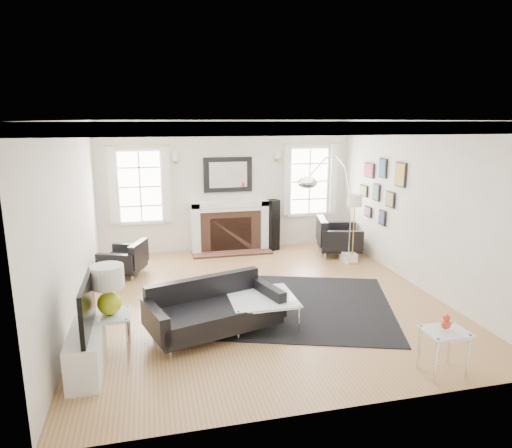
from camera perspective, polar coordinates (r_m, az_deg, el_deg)
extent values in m
plane|color=#996440|center=(7.47, 0.58, -9.18)|extent=(6.00, 6.00, 0.00)
cube|color=white|center=(9.96, -3.54, 4.77)|extent=(5.50, 0.04, 2.80)
cube|color=white|center=(4.31, 10.27, -6.45)|extent=(5.50, 0.04, 2.80)
cube|color=white|center=(6.95, -21.99, 0.25)|extent=(0.04, 6.00, 2.80)
cube|color=white|center=(8.16, 19.73, 2.21)|extent=(0.04, 6.00, 2.80)
cube|color=white|center=(6.92, 0.64, 12.84)|extent=(5.50, 6.00, 0.02)
cube|color=white|center=(6.92, 0.63, 12.34)|extent=(5.50, 6.00, 0.12)
cube|color=white|center=(9.82, -7.59, -0.48)|extent=(0.18, 0.38, 1.10)
cube|color=white|center=(10.07, 0.92, -0.03)|extent=(0.18, 0.38, 1.10)
cube|color=white|center=(9.82, -3.32, 2.59)|extent=(1.70, 0.38, 0.12)
cube|color=white|center=(9.84, -3.31, 2.02)|extent=(1.50, 0.34, 0.10)
cube|color=brown|center=(9.96, -3.29, -0.79)|extent=(1.30, 0.30, 0.90)
cube|color=black|center=(9.88, -3.19, -1.31)|extent=(0.90, 0.10, 0.76)
cube|color=brown|center=(9.82, -2.98, -3.59)|extent=(1.70, 0.50, 0.04)
cube|color=black|center=(9.88, -3.52, 6.18)|extent=(1.05, 0.06, 0.75)
cube|color=white|center=(9.85, -3.49, 6.15)|extent=(0.82, 0.02, 0.55)
cube|color=white|center=(9.78, -14.29, 4.55)|extent=(1.00, 0.05, 1.60)
cube|color=white|center=(9.75, -14.29, 4.52)|extent=(0.84, 0.02, 1.44)
cube|color=white|center=(9.70, -17.57, 4.57)|extent=(0.14, 0.05, 1.55)
cube|color=white|center=(9.68, -11.05, 4.92)|extent=(0.14, 0.05, 1.55)
cube|color=white|center=(10.39, 6.63, 5.33)|extent=(1.00, 0.05, 1.60)
cube|color=white|center=(10.36, 6.69, 5.31)|extent=(0.84, 0.02, 1.44)
cube|color=white|center=(10.12, 3.88, 5.47)|extent=(0.14, 0.05, 1.55)
cube|color=white|center=(10.49, 9.66, 5.59)|extent=(0.14, 0.05, 1.55)
cube|color=black|center=(8.58, 17.63, 5.90)|extent=(0.03, 0.34, 0.44)
cube|color=#B88A31|center=(8.57, 17.53, 5.90)|extent=(0.01, 0.29, 0.39)
cube|color=black|center=(9.13, 15.58, 6.75)|extent=(0.03, 0.28, 0.38)
cube|color=#2C577A|center=(9.13, 15.48, 6.75)|extent=(0.01, 0.23, 0.33)
cube|color=black|center=(9.63, 13.97, 6.54)|extent=(0.03, 0.40, 0.30)
cube|color=#BD3A48|center=(9.62, 13.88, 6.54)|extent=(0.01, 0.35, 0.25)
cube|color=black|center=(8.90, 16.43, 2.97)|extent=(0.03, 0.30, 0.30)
cube|color=olive|center=(8.90, 16.33, 2.96)|extent=(0.01, 0.25, 0.25)
cube|color=black|center=(9.37, 14.81, 3.85)|extent=(0.03, 0.26, 0.34)
cube|color=#467456|center=(9.36, 14.71, 3.85)|extent=(0.01, 0.21, 0.29)
cube|color=black|center=(9.86, 13.30, 4.08)|extent=(0.03, 0.32, 0.24)
cube|color=#AB9049|center=(9.85, 13.21, 4.08)|extent=(0.01, 0.27, 0.19)
cube|color=black|center=(9.19, 15.51, 0.78)|extent=(0.03, 0.24, 0.30)
cube|color=navy|center=(9.18, 15.42, 0.78)|extent=(0.01, 0.19, 0.25)
cube|color=black|center=(9.71, 13.83, 1.52)|extent=(0.03, 0.28, 0.22)
cube|color=#955778|center=(9.70, 13.74, 1.51)|extent=(0.01, 0.23, 0.17)
cube|color=white|center=(5.69, -20.43, -14.73)|extent=(0.35, 1.00, 0.50)
cube|color=black|center=(5.46, -20.36, -9.58)|extent=(0.05, 1.00, 0.58)
cube|color=black|center=(7.21, 4.21, -10.01)|extent=(3.74, 3.42, 0.01)
cube|color=black|center=(6.22, -5.13, -11.34)|extent=(1.83, 1.25, 0.28)
cube|color=black|center=(6.44, -6.53, -8.53)|extent=(1.64, 0.62, 0.47)
cube|color=black|center=(5.91, -12.51, -11.79)|extent=(0.36, 0.80, 0.35)
cube|color=black|center=(6.54, 1.44, -8.99)|extent=(0.36, 0.80, 0.35)
cube|color=black|center=(8.76, -16.25, -4.67)|extent=(0.88, 0.88, 0.26)
cube|color=black|center=(8.59, -14.45, -3.61)|extent=(0.36, 0.68, 0.43)
cube|color=black|center=(9.03, -15.42, -3.42)|extent=(0.67, 0.34, 0.32)
cube|color=black|center=(8.43, -17.22, -4.69)|extent=(0.67, 0.34, 0.32)
cube|color=black|center=(9.83, 10.34, -2.12)|extent=(1.01, 1.01, 0.31)
cube|color=black|center=(9.72, 8.22, -0.82)|extent=(0.34, 0.84, 0.52)
cube|color=black|center=(9.41, 10.78, -2.04)|extent=(0.84, 0.32, 0.39)
cube|color=black|center=(10.20, 9.99, -0.84)|extent=(0.84, 0.32, 0.39)
cube|color=silver|center=(6.43, 0.72, -9.17)|extent=(0.91, 0.91, 0.02)
cylinder|color=silver|center=(6.05, -2.22, -12.63)|extent=(0.04, 0.04, 0.40)
cylinder|color=silver|center=(6.25, 5.42, -11.83)|extent=(0.04, 0.04, 0.40)
cylinder|color=silver|center=(6.80, -3.58, -9.67)|extent=(0.04, 0.04, 0.40)
cylinder|color=silver|center=(6.97, 3.22, -9.08)|extent=(0.04, 0.04, 0.40)
cube|color=silver|center=(5.90, -17.73, -10.77)|extent=(0.46, 0.46, 0.02)
cylinder|color=silver|center=(5.85, -19.62, -13.78)|extent=(0.04, 0.04, 0.51)
cylinder|color=silver|center=(5.82, -15.76, -13.67)|extent=(0.04, 0.04, 0.51)
cylinder|color=silver|center=(6.20, -19.25, -12.21)|extent=(0.04, 0.04, 0.51)
cylinder|color=silver|center=(6.16, -15.62, -12.09)|extent=(0.04, 0.04, 0.51)
cube|color=silver|center=(5.62, 22.57, -12.29)|extent=(0.48, 0.40, 0.02)
cylinder|color=silver|center=(5.51, 21.60, -15.66)|extent=(0.04, 0.04, 0.52)
cylinder|color=silver|center=(5.73, 24.97, -14.83)|extent=(0.04, 0.04, 0.52)
cylinder|color=silver|center=(5.74, 19.74, -14.29)|extent=(0.04, 0.04, 0.52)
cylinder|color=silver|center=(5.95, 23.04, -13.57)|extent=(0.04, 0.04, 0.52)
sphere|color=#AEBC17|center=(5.85, -17.83, -9.38)|extent=(0.29, 0.29, 0.29)
cylinder|color=#AEBC17|center=(5.79, -17.93, -8.05)|extent=(0.04, 0.04, 0.12)
cylinder|color=white|center=(5.73, -18.07, -6.24)|extent=(0.39, 0.39, 0.27)
sphere|color=red|center=(5.59, 22.65, -11.51)|extent=(0.11, 0.11, 0.11)
sphere|color=red|center=(5.55, 22.72, -10.77)|extent=(0.08, 0.08, 0.08)
cube|color=white|center=(9.46, 11.47, -4.01)|extent=(0.24, 0.38, 0.19)
ellipsoid|color=silver|center=(7.57, 6.46, 5.15)|extent=(0.32, 0.32, 0.19)
cylinder|color=gold|center=(9.33, 11.89, -4.79)|extent=(0.18, 0.18, 0.03)
cylinder|color=gold|center=(9.17, 12.07, -1.17)|extent=(0.02, 0.02, 1.24)
cylinder|color=white|center=(9.03, 12.27, 2.92)|extent=(0.28, 0.28, 0.23)
cube|color=black|center=(9.97, 2.13, -0.12)|extent=(0.29, 0.29, 1.12)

